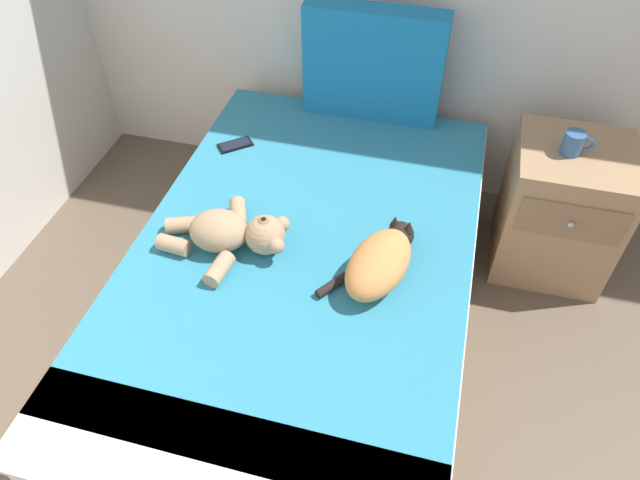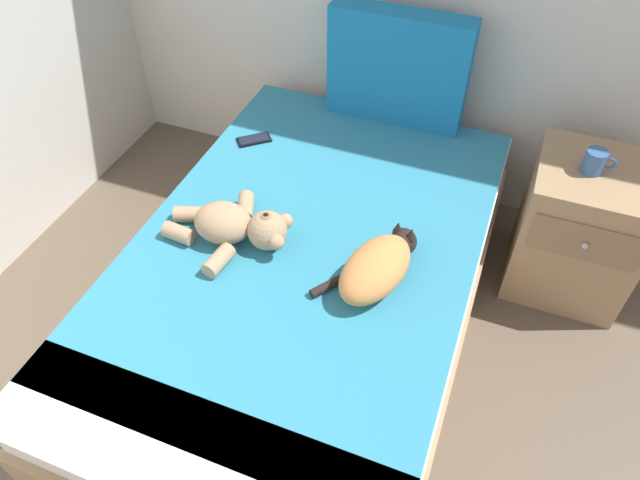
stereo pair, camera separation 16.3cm
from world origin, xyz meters
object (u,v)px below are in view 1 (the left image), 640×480
(patterned_cushion, at_px, (373,64))
(bed, at_px, (304,289))
(teddy_bear, at_px, (232,233))
(cell_phone, at_px, (235,145))
(cat, at_px, (381,261))
(nightstand, at_px, (559,209))
(mug, at_px, (574,143))

(patterned_cushion, bearing_deg, bed, -94.33)
(teddy_bear, xyz_separation_m, cell_phone, (-0.21, 0.58, -0.06))
(patterned_cushion, bearing_deg, cell_phone, -142.68)
(bed, distance_m, cell_phone, 0.74)
(cat, height_order, cell_phone, cat)
(bed, bearing_deg, cat, -11.63)
(nightstand, bearing_deg, teddy_bear, -149.57)
(cat, relative_size, mug, 3.52)
(patterned_cushion, xyz_separation_m, nightstand, (0.90, -0.26, -0.42))
(teddy_bear, relative_size, cell_phone, 3.04)
(cell_phone, bearing_deg, patterned_cushion, 37.32)
(cat, height_order, nightstand, cat)
(patterned_cushion, xyz_separation_m, teddy_bear, (-0.32, -0.98, -0.19))
(bed, distance_m, mug, 1.21)
(teddy_bear, relative_size, mug, 4.04)
(bed, height_order, nightstand, nightstand)
(patterned_cushion, height_order, cat, patterned_cushion)
(bed, bearing_deg, cell_phone, 131.13)
(bed, height_order, cell_phone, cell_phone)
(cell_phone, bearing_deg, cat, -37.75)
(bed, relative_size, teddy_bear, 4.15)
(bed, distance_m, cat, 0.44)
(teddy_bear, distance_m, nightstand, 1.43)
(bed, xyz_separation_m, mug, (0.93, 0.64, 0.43))
(cell_phone, relative_size, mug, 1.33)
(patterned_cushion, bearing_deg, teddy_bear, -107.83)
(teddy_bear, bearing_deg, patterned_cushion, 72.17)
(cat, distance_m, teddy_bear, 0.54)
(patterned_cushion, height_order, mug, patterned_cushion)
(mug, bearing_deg, teddy_bear, -149.18)
(bed, bearing_deg, nightstand, 34.09)
(cell_phone, xyz_separation_m, nightstand, (1.43, 0.14, -0.18))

